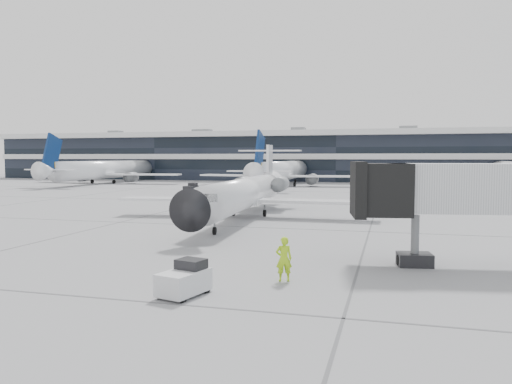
% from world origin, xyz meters
% --- Properties ---
extents(ground, '(220.00, 220.00, 0.00)m').
position_xyz_m(ground, '(0.00, 0.00, 0.00)').
color(ground, gray).
rests_on(ground, ground).
extents(terminal, '(170.00, 22.00, 10.00)m').
position_xyz_m(terminal, '(0.00, 82.00, 5.00)').
color(terminal, black).
rests_on(terminal, ground).
extents(bg_jet_left, '(32.00, 40.00, 9.60)m').
position_xyz_m(bg_jet_left, '(-45.00, 55.00, 0.00)').
color(bg_jet_left, white).
rests_on(bg_jet_left, ground).
extents(bg_jet_center, '(32.00, 40.00, 9.60)m').
position_xyz_m(bg_jet_center, '(-8.00, 55.00, 0.00)').
color(bg_jet_center, white).
rests_on(bg_jet_center, ground).
extents(regional_jet, '(23.23, 29.01, 6.70)m').
position_xyz_m(regional_jet, '(-0.87, 5.77, 2.29)').
color(regional_jet, white).
rests_on(regional_jet, ground).
extents(ramp_worker, '(0.83, 0.69, 1.94)m').
position_xyz_m(ramp_worker, '(7.05, -15.63, 0.97)').
color(ramp_worker, '#A5DC17').
rests_on(ramp_worker, ground).
extents(baggage_tug, '(1.73, 2.35, 1.34)m').
position_xyz_m(baggage_tug, '(3.80, -18.75, 0.60)').
color(baggage_tug, silver).
rests_on(baggage_tug, ground).
extents(traffic_cone, '(0.40, 0.40, 0.53)m').
position_xyz_m(traffic_cone, '(-5.60, 4.67, 0.25)').
color(traffic_cone, red).
rests_on(traffic_cone, ground).
extents(far_tug, '(1.82, 2.57, 1.49)m').
position_xyz_m(far_tug, '(-17.43, 32.97, 0.67)').
color(far_tug, black).
rests_on(far_tug, ground).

